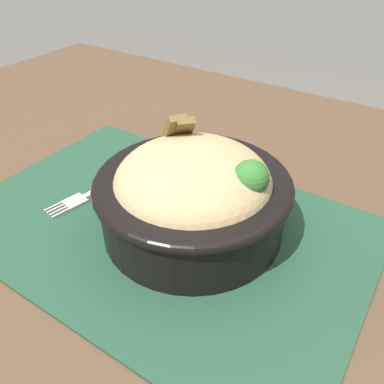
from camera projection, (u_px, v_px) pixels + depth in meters
table at (196, 266)px, 0.51m from camera, size 1.37×0.93×0.78m
placemat at (161, 225)px, 0.47m from camera, size 0.47×0.31×0.00m
bowl at (192, 192)px, 0.44m from camera, size 0.24×0.24×0.12m
fork at (92, 193)px, 0.52m from camera, size 0.04×0.14×0.00m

